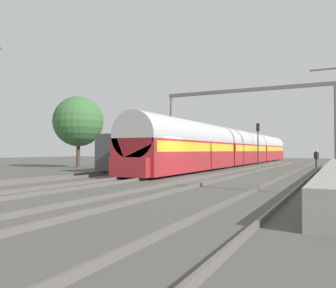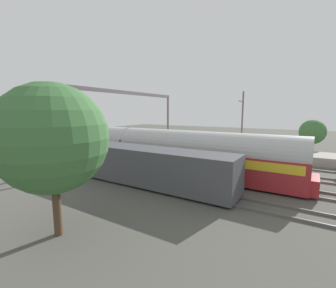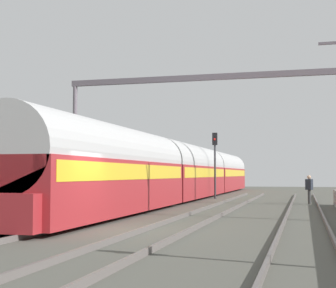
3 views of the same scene
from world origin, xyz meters
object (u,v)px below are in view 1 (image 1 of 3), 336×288
(passenger_train, at_px, (241,148))
(person_crossing, at_px, (316,157))
(railway_signal_far, at_px, (258,138))
(catenary_gantry, at_px, (245,108))
(freight_car, at_px, (154,152))

(passenger_train, height_order, person_crossing, passenger_train)
(railway_signal_far, height_order, catenary_gantry, catenary_gantry)
(freight_car, bearing_deg, person_crossing, 36.07)
(person_crossing, xyz_separation_m, catenary_gantry, (-6.46, -1.57, 4.89))
(catenary_gantry, bearing_deg, person_crossing, 13.67)
(freight_car, height_order, railway_signal_far, railway_signal_far)
(railway_signal_far, bearing_deg, person_crossing, -38.41)
(freight_car, bearing_deg, railway_signal_far, 67.31)
(freight_car, relative_size, railway_signal_far, 2.69)
(freight_car, distance_m, person_crossing, 15.64)
(railway_signal_far, xyz_separation_m, catenary_gantry, (0.14, -6.80, 2.81))
(freight_car, xyz_separation_m, person_crossing, (12.64, 9.20, -0.44))
(passenger_train, xyz_separation_m, railway_signal_far, (1.92, 0.37, 1.13))
(person_crossing, relative_size, railway_signal_far, 0.36)
(passenger_train, xyz_separation_m, person_crossing, (8.52, -4.87, -0.94))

